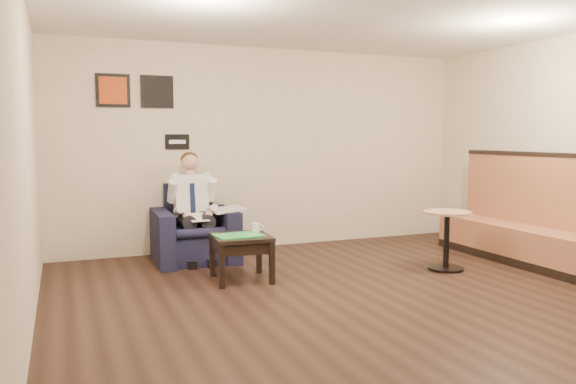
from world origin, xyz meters
name	(u,v)px	position (x,y,z in m)	size (l,w,h in m)	color
ground	(378,302)	(0.00, 0.00, 0.00)	(6.00, 6.00, 0.00)	black
wall_back	(269,149)	(0.00, 3.00, 1.40)	(6.00, 0.02, 2.80)	beige
wall_left	(23,160)	(-3.00, 0.00, 1.40)	(0.02, 6.00, 2.80)	beige
ceiling	(382,0)	(0.00, 0.00, 2.80)	(6.00, 6.00, 0.02)	white
seating_sign	(177,142)	(-1.30, 2.98, 1.50)	(0.32, 0.02, 0.20)	black
art_print_left	(113,90)	(-2.10, 2.98, 2.15)	(0.42, 0.03, 0.42)	#B94116
art_print_right	(157,92)	(-1.55, 2.98, 2.15)	(0.42, 0.03, 0.42)	black
armchair	(194,223)	(-1.21, 2.42, 0.48)	(0.99, 0.99, 0.96)	black
seated_man	(196,211)	(-1.22, 2.30, 0.66)	(0.63, 0.94, 1.31)	silver
lap_papers	(198,217)	(-1.22, 2.20, 0.59)	(0.22, 0.31, 0.01)	white
newspaper	(227,209)	(-0.81, 2.31, 0.65)	(0.42, 0.52, 0.01)	silver
side_table	(241,258)	(-0.95, 1.28, 0.25)	(0.61, 0.61, 0.50)	black
green_folder	(239,235)	(-0.99, 1.26, 0.51)	(0.50, 0.35, 0.01)	#29D04E
coffee_mug	(256,228)	(-0.74, 1.40, 0.55)	(0.09, 0.09, 0.11)	white
smartphone	(242,232)	(-0.88, 1.45, 0.50)	(0.16, 0.08, 0.01)	black
banquette	(527,209)	(2.59, 0.77, 0.68)	(0.63, 2.64, 1.35)	#9A5A3B
cafe_table	(446,241)	(1.44, 0.84, 0.35)	(0.56, 0.56, 0.70)	tan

